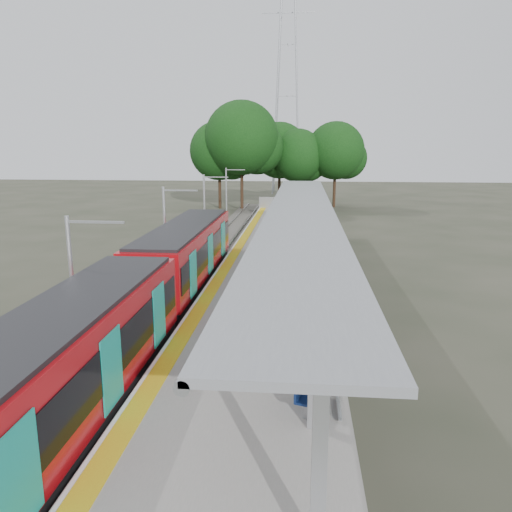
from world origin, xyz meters
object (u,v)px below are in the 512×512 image
Objects in this scene: train at (145,292)px; info_pillar_far at (306,247)px; bench_mid at (309,279)px; litter_bin at (298,249)px; bench_far at (315,242)px; info_pillar_near at (298,284)px; bench_near at (308,389)px.

info_pillar_far is at bearing 59.42° from train.
bench_mid is 7.23m from litter_bin.
train is 7.90m from bench_mid.
info_pillar_far is (-0.11, 6.55, 0.21)m from bench_mid.
bench_far is 0.89× the size of info_pillar_far.
train is at bearing -99.44° from info_pillar_far.
info_pillar_near is 1.02× the size of info_pillar_far.
train is at bearing -147.70° from bench_mid.
info_pillar_far is (0.39, 8.22, -0.01)m from info_pillar_near.
bench_near is 10.87m from bench_mid.
bench_far is at bearing 65.04° from info_pillar_near.
litter_bin is (-1.05, -1.94, -0.07)m from bench_far.
bench_mid is 0.85× the size of info_pillar_near.
train reaches higher than bench_far.
train is 15.81× the size of info_pillar_far.
train is at bearing -117.26° from litter_bin.
bench_near is at bearing -107.88° from info_pillar_near.
info_pillar_far reaches higher than bench_mid.
litter_bin is (-0.48, 0.67, -0.29)m from info_pillar_far.
bench_far is at bearing 98.78° from info_pillar_far.
bench_near is at bearing -92.33° from bench_mid.
bench_near is 20.03m from bench_far.
bench_near is 17.42m from info_pillar_far.
info_pillar_near reaches higher than bench_near.
bench_near is 1.67× the size of litter_bin.
info_pillar_far is 0.87m from litter_bin.
litter_bin is at bearing 93.27° from bench_mid.
info_pillar_near is (-0.50, -1.68, 0.23)m from bench_mid.
bench_far is at bearing 61.52° from litter_bin.
bench_mid is 1.77m from info_pillar_near.
info_pillar_near is at bearing 108.65° from bench_near.
train reaches higher than info_pillar_near.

